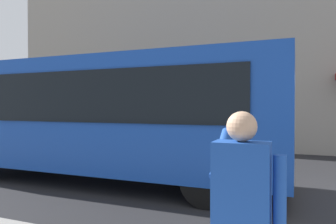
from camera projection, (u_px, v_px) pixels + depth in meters
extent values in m
plane|color=#232326|center=(298.00, 197.00, 6.53)|extent=(60.00, 60.00, 0.00)
cube|color=#A89E8E|center=(298.00, 5.00, 12.73)|extent=(28.00, 0.80, 12.00)
cube|color=#1947AD|center=(103.00, 114.00, 7.97)|extent=(9.00, 2.50, 2.60)
cube|color=black|center=(70.00, 97.00, 6.80)|extent=(7.60, 0.06, 1.10)
cylinder|color=black|center=(44.00, 149.00, 10.14)|extent=(1.00, 0.28, 1.00)
cylinder|color=black|center=(230.00, 162.00, 7.88)|extent=(1.00, 0.28, 1.00)
cylinder|color=black|center=(207.00, 181.00, 5.84)|extent=(1.00, 0.28, 1.00)
cube|color=#1E4CAD|center=(242.00, 187.00, 2.27)|extent=(0.40, 0.24, 0.66)
sphere|color=#D8A884|center=(242.00, 126.00, 2.26)|extent=(0.22, 0.22, 0.22)
cylinder|color=#1E4CAD|center=(280.00, 197.00, 2.17)|extent=(0.09, 0.09, 0.58)
cylinder|color=#1E4CAD|center=(222.00, 153.00, 2.48)|extent=(0.09, 0.48, 0.37)
cube|color=black|center=(235.00, 126.00, 2.58)|extent=(0.07, 0.01, 0.14)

